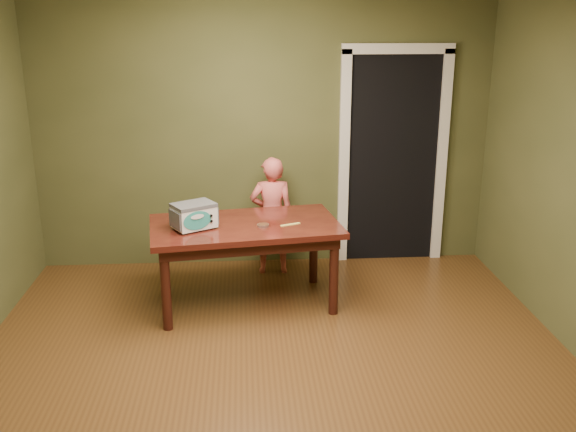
% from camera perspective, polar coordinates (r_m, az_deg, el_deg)
% --- Properties ---
extents(floor, '(5.00, 5.00, 0.00)m').
position_cam_1_polar(floor, '(4.51, -0.80, -15.52)').
color(floor, brown).
rests_on(floor, ground).
extents(room_shell, '(4.52, 5.02, 2.61)m').
position_cam_1_polar(room_shell, '(3.86, -0.91, 6.27)').
color(room_shell, brown).
rests_on(room_shell, ground).
extents(doorway, '(1.10, 0.66, 2.25)m').
position_cam_1_polar(doorway, '(6.88, 8.73, 5.47)').
color(doorway, black).
rests_on(doorway, ground).
extents(dining_table, '(1.71, 1.11, 0.75)m').
position_cam_1_polar(dining_table, '(5.53, -3.83, -1.65)').
color(dining_table, '#350F0C').
rests_on(dining_table, floor).
extents(toy_oven, '(0.41, 0.37, 0.22)m').
position_cam_1_polar(toy_oven, '(5.38, -8.36, 0.09)').
color(toy_oven, '#4C4F54').
rests_on(toy_oven, dining_table).
extents(baking_pan, '(0.10, 0.10, 0.02)m').
position_cam_1_polar(baking_pan, '(5.41, -2.23, -0.83)').
color(baking_pan, silver).
rests_on(baking_pan, dining_table).
extents(spatula, '(0.18, 0.09, 0.01)m').
position_cam_1_polar(spatula, '(5.45, 0.21, -0.76)').
color(spatula, '#F1E768').
rests_on(spatula, dining_table).
extents(child, '(0.43, 0.29, 1.17)m').
position_cam_1_polar(child, '(6.26, -1.45, 0.03)').
color(child, '#E4635E').
rests_on(child, floor).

